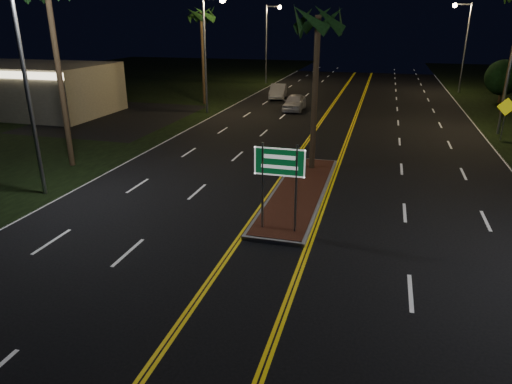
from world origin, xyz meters
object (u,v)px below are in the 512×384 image
(palm_left_far, at_px, (201,15))
(streetlight_left_far, at_px, (269,35))
(streetlight_right_far, at_px, (463,37))
(streetlight_right_mid, at_px, (507,47))
(shrub_far, at_px, (503,77))
(warning_sign, at_px, (506,112))
(palm_median, at_px, (318,20))
(highway_sign, at_px, (279,170))
(streetlight_left_mid, at_px, (209,42))
(median_island, at_px, (299,192))
(car_near, at_px, (295,101))
(car_far, at_px, (278,90))
(commercial_building, at_px, (20,88))
(streetlight_left_near, at_px, (31,63))

(palm_left_far, bearing_deg, streetlight_left_far, 82.22)
(streetlight_left_far, bearing_deg, streetlight_right_far, -5.38)
(streetlight_right_mid, relative_size, shrub_far, 2.27)
(streetlight_right_mid, distance_m, warning_sign, 4.29)
(shrub_far, bearing_deg, palm_median, -118.42)
(highway_sign, relative_size, streetlight_left_mid, 0.36)
(streetlight_left_mid, relative_size, streetlight_right_far, 1.00)
(median_island, distance_m, palm_median, 8.00)
(car_near, height_order, warning_sign, warning_sign)
(streetlight_left_far, height_order, streetlight_right_mid, same)
(streetlight_right_far, relative_size, car_far, 1.86)
(streetlight_left_mid, bearing_deg, commercial_building, -165.39)
(median_island, height_order, streetlight_right_far, streetlight_right_far)
(highway_sign, xyz_separation_m, streetlight_left_far, (-10.61, 41.20, 3.25))
(highway_sign, xyz_separation_m, warning_sign, (10.80, 17.33, -0.60))
(streetlight_left_far, xyz_separation_m, streetlight_right_mid, (21.23, -22.00, 0.00))
(streetlight_left_near, distance_m, streetlight_right_far, 43.53)
(commercial_building, height_order, warning_sign, commercial_building)
(commercial_building, xyz_separation_m, streetlight_left_far, (15.39, 24.01, 3.65))
(median_island, bearing_deg, streetlight_left_far, 106.00)
(median_island, distance_m, palm_left_far, 25.76)
(streetlight_left_mid, distance_m, streetlight_right_far, 27.83)
(streetlight_left_far, xyz_separation_m, palm_median, (10.61, -33.50, 1.62))
(car_near, bearing_deg, streetlight_right_mid, -19.47)
(commercial_building, height_order, car_far, commercial_building)
(streetlight_left_far, distance_m, warning_sign, 32.30)
(highway_sign, relative_size, streetlight_left_near, 0.36)
(shrub_far, bearing_deg, streetlight_left_mid, -153.82)
(palm_median, bearing_deg, car_far, 107.13)
(highway_sign, height_order, streetlight_left_near, streetlight_left_near)
(streetlight_left_mid, distance_m, streetlight_left_far, 20.00)
(commercial_building, relative_size, warning_sign, 5.47)
(streetlight_right_far, height_order, shrub_far, streetlight_right_far)
(streetlight_right_mid, bearing_deg, median_island, -125.28)
(streetlight_left_far, bearing_deg, shrub_far, -18.14)
(car_near, bearing_deg, streetlight_left_mid, -156.48)
(streetlight_left_mid, bearing_deg, streetlight_left_near, -90.00)
(streetlight_right_mid, height_order, shrub_far, streetlight_right_mid)
(streetlight_left_mid, height_order, warning_sign, streetlight_left_mid)
(highway_sign, bearing_deg, warning_sign, 58.07)
(streetlight_left_mid, xyz_separation_m, car_near, (6.51, 2.95, -4.85))
(commercial_building, relative_size, streetlight_left_far, 1.67)
(car_near, bearing_deg, car_far, 114.23)
(car_far, bearing_deg, streetlight_left_far, 101.06)
(streetlight_left_mid, xyz_separation_m, warning_sign, (21.41, -3.87, -3.85))
(streetlight_left_far, relative_size, streetlight_right_mid, 1.00)
(streetlight_left_near, relative_size, streetlight_right_far, 1.00)
(palm_median, distance_m, car_near, 18.15)
(palm_left_far, height_order, car_near, palm_left_far)
(streetlight_left_far, distance_m, car_near, 18.88)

